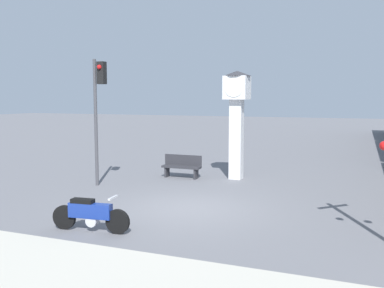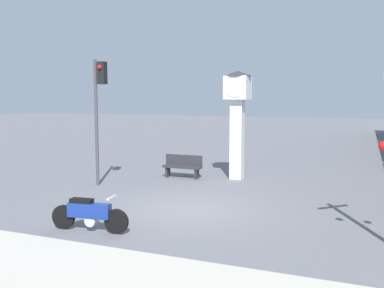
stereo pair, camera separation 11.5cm
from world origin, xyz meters
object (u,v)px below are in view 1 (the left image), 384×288
Objects in this scene: motorcycle at (90,214)px; traffic_light at (98,100)px; clock_tower at (237,108)px; bench at (182,166)px.

motorcycle is 0.44× the size of traffic_light.
traffic_light is (-4.30, -3.16, 0.31)m from clock_tower.
motorcycle is at bearing -58.73° from traffic_light.
bench is at bearing 88.69° from motorcycle.
clock_tower is 5.34m from traffic_light.
clock_tower is at bearing 73.10° from motorcycle.
motorcycle is 6.16m from traffic_light.
bench reaches higher than motorcycle.
traffic_light is (-2.86, 4.72, 2.73)m from motorcycle.
traffic_light is at bearing -143.62° from clock_tower.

